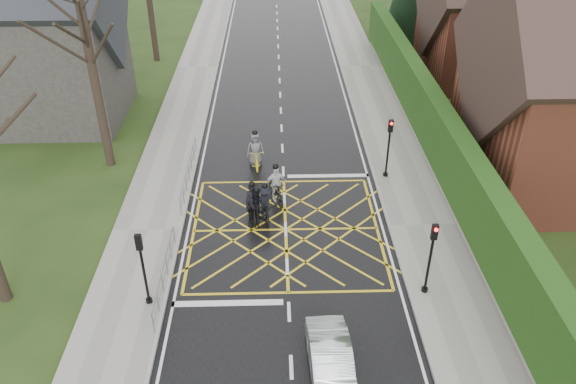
{
  "coord_description": "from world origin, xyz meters",
  "views": [
    {
      "loc": [
        -0.44,
        -19.74,
        14.6
      ],
      "look_at": [
        0.13,
        1.02,
        1.3
      ],
      "focal_mm": 35.0,
      "sensor_mm": 36.0,
      "label": 1
    }
  ],
  "objects_px": {
    "cyclist_front": "(276,188)",
    "cyclist_lead": "(255,154)",
    "cyclist_back": "(257,208)",
    "cyclist_rear": "(253,207)",
    "cyclist_mid": "(265,206)",
    "car": "(331,364)"
  },
  "relations": [
    {
      "from": "cyclist_rear",
      "to": "cyclist_mid",
      "type": "relative_size",
      "value": 1.02
    },
    {
      "from": "cyclist_rear",
      "to": "cyclist_lead",
      "type": "bearing_deg",
      "value": 80.11
    },
    {
      "from": "cyclist_rear",
      "to": "cyclist_back",
      "type": "distance_m",
      "value": 0.26
    },
    {
      "from": "cyclist_rear",
      "to": "cyclist_lead",
      "type": "relative_size",
      "value": 0.96
    },
    {
      "from": "cyclist_rear",
      "to": "cyclist_lead",
      "type": "height_order",
      "value": "cyclist_lead"
    },
    {
      "from": "cyclist_mid",
      "to": "cyclist_lead",
      "type": "xyz_separation_m",
      "value": [
        -0.54,
        4.84,
        0.01
      ]
    },
    {
      "from": "cyclist_rear",
      "to": "cyclist_back",
      "type": "xyz_separation_m",
      "value": [
        0.2,
        -0.16,
        0.02
      ]
    },
    {
      "from": "cyclist_lead",
      "to": "cyclist_mid",
      "type": "bearing_deg",
      "value": -91.95
    },
    {
      "from": "cyclist_rear",
      "to": "cyclist_lead",
      "type": "distance_m",
      "value": 4.78
    },
    {
      "from": "cyclist_back",
      "to": "car",
      "type": "relative_size",
      "value": 0.46
    },
    {
      "from": "cyclist_rear",
      "to": "cyclist_mid",
      "type": "distance_m",
      "value": 0.57
    },
    {
      "from": "car",
      "to": "cyclist_back",
      "type": "bearing_deg",
      "value": 103.41
    },
    {
      "from": "cyclist_front",
      "to": "cyclist_mid",
      "type": "bearing_deg",
      "value": -126.6
    },
    {
      "from": "cyclist_rear",
      "to": "cyclist_front",
      "type": "relative_size",
      "value": 1.0
    },
    {
      "from": "cyclist_mid",
      "to": "car",
      "type": "bearing_deg",
      "value": -86.82
    },
    {
      "from": "cyclist_back",
      "to": "cyclist_front",
      "type": "distance_m",
      "value": 1.77
    },
    {
      "from": "cyclist_mid",
      "to": "cyclist_front",
      "type": "height_order",
      "value": "cyclist_front"
    },
    {
      "from": "cyclist_rear",
      "to": "cyclist_front",
      "type": "xyz_separation_m",
      "value": [
        1.05,
        1.39,
        0.11
      ]
    },
    {
      "from": "cyclist_mid",
      "to": "cyclist_back",
      "type": "bearing_deg",
      "value": -175.87
    },
    {
      "from": "cyclist_rear",
      "to": "car",
      "type": "distance_m",
      "value": 9.22
    },
    {
      "from": "cyclist_front",
      "to": "cyclist_lead",
      "type": "bearing_deg",
      "value": 88.57
    },
    {
      "from": "cyclist_lead",
      "to": "car",
      "type": "height_order",
      "value": "cyclist_lead"
    }
  ]
}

